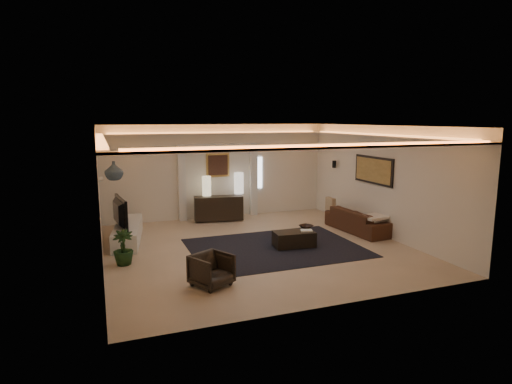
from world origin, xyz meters
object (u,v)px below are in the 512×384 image
object	(u,v)px
coffee_table	(294,239)
sofa	(358,221)
console	(219,208)
armchair	(212,270)

from	to	relation	value
coffee_table	sofa	bearing A→B (deg)	23.08
console	armchair	distance (m)	5.13
console	sofa	xyz separation A→B (m)	(3.29, -2.51, -0.10)
sofa	coffee_table	xyz separation A→B (m)	(-2.30, -0.72, -0.10)
console	coffee_table	distance (m)	3.39
sofa	console	bearing A→B (deg)	47.97
console	sofa	size ratio (longest dim) A/B	0.70
sofa	coffee_table	distance (m)	2.41
coffee_table	console	bearing A→B (deg)	112.61
sofa	armchair	distance (m)	5.35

